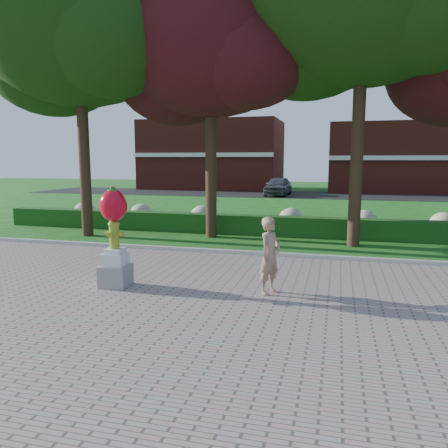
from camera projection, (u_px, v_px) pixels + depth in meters
ground at (220, 279)px, 11.43m from camera, size 100.00×100.00×0.00m
walkway at (160, 339)px, 7.60m from camera, size 40.00×14.00×0.04m
curb at (244, 253)px, 14.28m from camera, size 40.00×0.18×0.15m
lawn_hedge at (264, 225)px, 18.06m from camera, size 24.00×0.70×0.80m
hydrangea_row at (281, 219)px, 18.85m from camera, size 20.10×1.10×0.99m
street at (304, 195)px, 38.21m from camera, size 50.00×8.00×0.02m
building_left at (213, 155)px, 45.94m from camera, size 14.00×8.00×7.00m
building_right at (395, 158)px, 41.48m from camera, size 12.00×8.00×6.40m
tree_far_left at (77, 33)px, 16.89m from camera, size 9.00×7.68×11.66m
tree_mid_left at (209, 49)px, 16.69m from camera, size 8.25×7.04×10.69m
hydrant_sculpture at (114, 234)px, 10.51m from camera, size 0.71×0.70×2.44m
woman at (270, 256)px, 10.00m from camera, size 0.66×0.77×1.79m
parked_car at (278, 186)px, 37.31m from camera, size 2.08×4.80×1.61m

